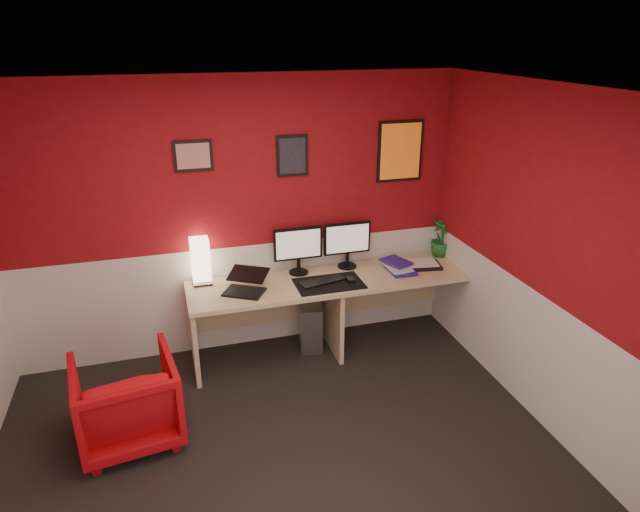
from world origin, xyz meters
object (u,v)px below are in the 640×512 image
(monitor_left, at_px, (298,244))
(pc_tower, at_px, (310,322))
(zen_tray, at_px, (421,265))
(potted_plant, at_px, (441,238))
(desk, at_px, (332,314))
(shoji_lamp, at_px, (201,263))
(armchair, at_px, (127,400))
(monitor_right, at_px, (348,238))
(laptop, at_px, (243,281))

(monitor_left, xyz_separation_m, pc_tower, (0.09, -0.05, -0.80))
(zen_tray, height_order, potted_plant, potted_plant)
(potted_plant, bearing_deg, monitor_left, -179.23)
(desk, bearing_deg, pc_tower, 138.89)
(shoji_lamp, height_order, zen_tray, shoji_lamp)
(monitor_left, bearing_deg, shoji_lamp, 178.40)
(shoji_lamp, distance_m, potted_plant, 2.33)
(shoji_lamp, bearing_deg, desk, -11.48)
(potted_plant, distance_m, armchair, 3.21)
(monitor_right, relative_size, potted_plant, 1.60)
(pc_tower, distance_m, armchair, 1.87)
(desk, xyz_separation_m, monitor_left, (-0.26, 0.21, 0.66))
(zen_tray, height_order, pc_tower, zen_tray)
(pc_tower, relative_size, armchair, 0.63)
(desk, relative_size, monitor_left, 4.48)
(monitor_right, bearing_deg, desk, -134.57)
(desk, relative_size, monitor_right, 4.48)
(laptop, distance_m, pc_tower, 0.92)
(laptop, relative_size, monitor_right, 0.57)
(shoji_lamp, distance_m, laptop, 0.45)
(desk, xyz_separation_m, zen_tray, (0.89, 0.03, 0.38))
(monitor_right, bearing_deg, potted_plant, 0.61)
(potted_plant, height_order, armchair, potted_plant)
(zen_tray, height_order, armchair, zen_tray)
(laptop, bearing_deg, armchair, -114.23)
(zen_tray, bearing_deg, potted_plant, 33.43)
(monitor_right, bearing_deg, zen_tray, -15.61)
(pc_tower, height_order, armchair, armchair)
(desk, bearing_deg, armchair, -157.11)
(pc_tower, bearing_deg, monitor_right, 19.68)
(desk, xyz_separation_m, armchair, (-1.81, -0.76, -0.04))
(laptop, relative_size, armchair, 0.46)
(armchair, bearing_deg, monitor_left, -155.94)
(armchair, bearing_deg, potted_plant, -169.83)
(potted_plant, bearing_deg, laptop, -171.62)
(laptop, height_order, monitor_right, monitor_right)
(desk, xyz_separation_m, potted_plant, (1.19, 0.23, 0.55))
(monitor_left, distance_m, zen_tray, 1.20)
(monitor_right, distance_m, pc_tower, 0.89)
(shoji_lamp, height_order, monitor_left, monitor_left)
(pc_tower, bearing_deg, desk, -30.74)
(monitor_left, distance_m, pc_tower, 0.80)
(desk, height_order, pc_tower, desk)
(desk, relative_size, pc_tower, 5.78)
(monitor_right, xyz_separation_m, zen_tray, (0.68, -0.19, -0.28))
(zen_tray, relative_size, potted_plant, 0.97)
(desk, bearing_deg, monitor_left, 141.83)
(shoji_lamp, bearing_deg, zen_tray, -5.75)
(shoji_lamp, height_order, potted_plant, shoji_lamp)
(monitor_left, bearing_deg, desk, -38.17)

